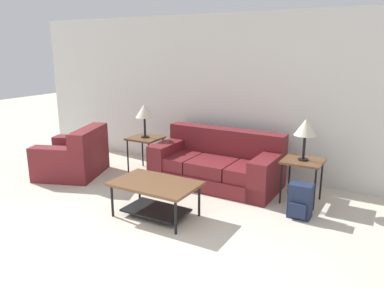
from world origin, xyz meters
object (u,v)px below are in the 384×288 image
(armchair, at_px, (74,158))
(side_table_left, at_px, (145,141))
(table_lamp_right, at_px, (305,128))
(side_table_right, at_px, (303,165))
(couch, at_px, (217,165))
(coffee_table, at_px, (155,191))
(backpack, at_px, (300,201))
(table_lamp_left, at_px, (144,112))

(armchair, relative_size, side_table_left, 2.12)
(armchair, distance_m, table_lamp_right, 3.71)
(side_table_right, bearing_deg, armchair, -168.27)
(couch, relative_size, side_table_left, 3.28)
(couch, xyz_separation_m, table_lamp_right, (1.32, -0.07, 0.74))
(side_table_right, distance_m, table_lamp_right, 0.50)
(side_table_right, bearing_deg, table_lamp_right, 63.43)
(couch, distance_m, coffee_table, 1.45)
(couch, height_order, armchair, couch)
(couch, distance_m, side_table_left, 1.34)
(table_lamp_right, xyz_separation_m, backpack, (0.12, -0.51, -0.82))
(side_table_left, xyz_separation_m, backpack, (2.75, -0.51, -0.32))
(table_lamp_right, distance_m, backpack, 0.97)
(coffee_table, bearing_deg, side_table_right, 43.25)
(armchair, bearing_deg, coffee_table, -16.79)
(coffee_table, distance_m, side_table_right, 2.01)
(armchair, distance_m, backpack, 3.69)
(couch, xyz_separation_m, backpack, (1.43, -0.58, -0.08))
(table_lamp_right, bearing_deg, side_table_left, -180.00)
(couch, height_order, side_table_left, couch)
(armchair, xyz_separation_m, side_table_right, (3.56, 0.74, 0.24))
(armchair, height_order, table_lamp_right, table_lamp_right)
(armchair, bearing_deg, side_table_left, 38.56)
(side_table_right, bearing_deg, side_table_left, 180.00)
(coffee_table, xyz_separation_m, backpack, (1.58, 0.87, -0.12))
(coffee_table, relative_size, backpack, 2.40)
(armchair, distance_m, side_table_left, 1.21)
(side_table_left, relative_size, table_lamp_right, 1.06)
(armchair, xyz_separation_m, backpack, (3.68, 0.23, -0.07))
(table_lamp_left, distance_m, table_lamp_right, 2.63)
(coffee_table, distance_m, backpack, 1.80)
(side_table_right, bearing_deg, table_lamp_left, 180.00)
(coffee_table, bearing_deg, side_table_left, 130.49)
(armchair, distance_m, table_lamp_left, 1.40)
(side_table_right, relative_size, backpack, 1.36)
(side_table_left, xyz_separation_m, table_lamp_right, (2.63, 0.00, 0.50))
(armchair, bearing_deg, side_table_right, 11.73)
(side_table_left, bearing_deg, armchair, -141.44)
(armchair, xyz_separation_m, side_table_left, (0.93, 0.74, 0.24))
(armchair, bearing_deg, couch, 19.83)
(coffee_table, height_order, side_table_left, side_table_left)
(backpack, bearing_deg, side_table_left, 169.56)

